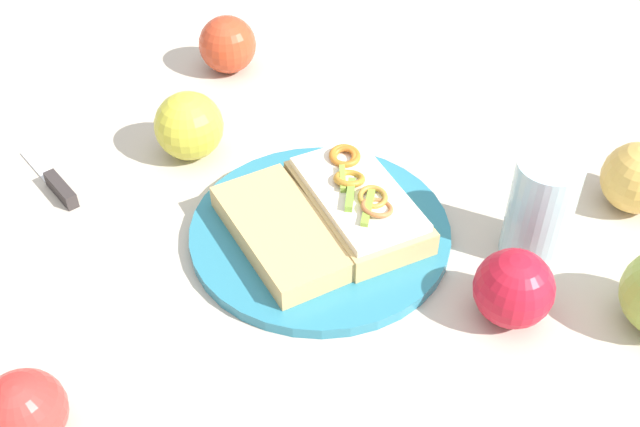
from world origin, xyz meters
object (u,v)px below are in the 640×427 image
apple_4 (227,45)px  apple_5 (24,412)px  plate (320,232)px  sandwich (357,202)px  apple_1 (514,289)px  bread_slice_side (281,232)px  apple_3 (638,178)px  apple_2 (189,126)px  drinking_glass (540,209)px  knife (56,185)px

apple_4 → apple_5: size_ratio=1.09×
plate → sandwich: size_ratio=1.41×
apple_1 → bread_slice_side: bearing=168.6°
plate → apple_1: (0.19, -0.07, 0.03)m
apple_3 → apple_2: bearing=-180.0°
bread_slice_side → apple_3: apple_3 is taller
drinking_glass → apple_4: bearing=145.3°
bread_slice_side → knife: bread_slice_side is taller
apple_2 → apple_4: (-0.01, 0.18, -0.00)m
sandwich → bread_slice_side: 0.09m
sandwich → apple_3: apple_3 is taller
apple_4 → drinking_glass: (0.39, -0.27, 0.02)m
apple_2 → knife: size_ratio=0.75×
drinking_glass → bread_slice_side: bearing=-169.5°
apple_1 → knife: bearing=169.5°
plate → apple_2: 0.21m
sandwich → apple_2: bearing=-148.2°
sandwich → plate: bearing=-89.0°
bread_slice_side → apple_5: (-0.15, -0.25, 0.01)m
knife → apple_2: bearing=-104.5°
sandwich → apple_1: size_ratio=2.57×
apple_1 → apple_4: (-0.37, 0.36, 0.00)m
sandwich → apple_5: size_ratio=2.78×
apple_2 → drinking_glass: 0.40m
apple_5 → apple_1: bearing=27.9°
apple_3 → apple_4: (-0.50, 0.18, -0.00)m
bread_slice_side → apple_5: bearing=-71.1°
plate → drinking_glass: bearing=5.6°
bread_slice_side → drinking_glass: bearing=61.1°
apple_4 → apple_5: bearing=-90.9°
plate → apple_4: size_ratio=3.58×
bread_slice_side → knife: 0.27m
apple_3 → knife: apple_3 is taller
apple_1 → apple_3: 0.22m
apple_1 → apple_4: same height
apple_4 → apple_5: 0.56m
apple_5 → drinking_glass: size_ratio=0.61×
sandwich → knife: sandwich is taller
bread_slice_side → apple_4: bearing=164.8°
apple_4 → knife: size_ratio=0.72×
apple_2 → plate: bearing=-32.5°
plate → sandwich: bearing=37.2°
apple_1 → apple_5: bearing=-152.1°
plate → apple_5: apple_5 is taller
apple_1 → apple_5: 0.43m
apple_1 → apple_4: bearing=135.5°
apple_3 → plate: bearing=-161.0°
knife → bread_slice_side: bearing=-149.4°
plate → apple_4: (-0.18, 0.29, 0.03)m
bread_slice_side → apple_4: 0.35m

